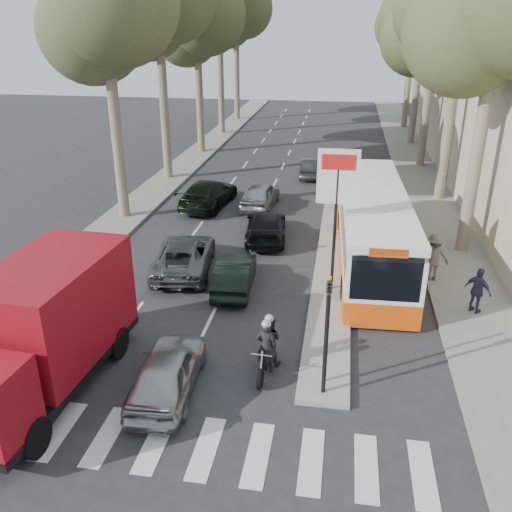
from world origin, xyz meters
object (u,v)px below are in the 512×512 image
(silver_hatchback, at_px, (167,371))
(motorcycle, at_px, (268,345))
(dark_hatchback, at_px, (235,274))
(red_truck, at_px, (43,328))
(city_bus, at_px, (372,226))

(silver_hatchback, xyz_separation_m, motorcycle, (2.62, 1.59, 0.13))
(dark_hatchback, relative_size, motorcycle, 1.82)
(red_truck, bearing_deg, motorcycle, 21.39)
(silver_hatchback, bearing_deg, motorcycle, -151.82)
(silver_hatchback, relative_size, motorcycle, 1.91)
(red_truck, distance_m, city_bus, 14.03)
(dark_hatchback, distance_m, city_bus, 6.49)
(silver_hatchback, distance_m, red_truck, 3.62)
(city_bus, height_order, motorcycle, city_bus)
(red_truck, distance_m, motorcycle, 6.38)
(silver_hatchback, distance_m, motorcycle, 3.06)
(silver_hatchback, height_order, red_truck, red_truck)
(silver_hatchback, relative_size, city_bus, 0.34)
(dark_hatchback, bearing_deg, city_bus, -149.58)
(silver_hatchback, distance_m, dark_hatchback, 6.66)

